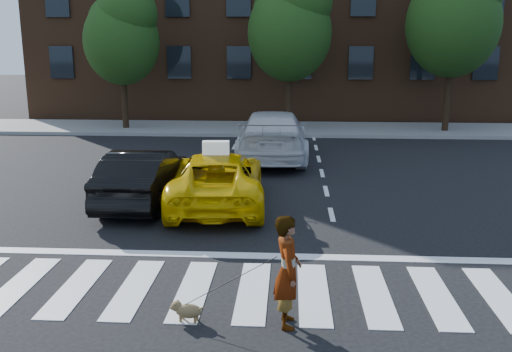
# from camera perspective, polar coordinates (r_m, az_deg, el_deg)

# --- Properties ---
(ground) EXTENTS (120.00, 120.00, 0.00)m
(ground) POSITION_cam_1_polar(r_m,az_deg,el_deg) (9.67, -0.28, -11.47)
(ground) COLOR black
(ground) RESTS_ON ground
(crosswalk) EXTENTS (13.00, 2.40, 0.01)m
(crosswalk) POSITION_cam_1_polar(r_m,az_deg,el_deg) (9.66, -0.28, -11.44)
(crosswalk) COLOR silver
(crosswalk) RESTS_ON ground
(stop_line) EXTENTS (12.00, 0.30, 0.01)m
(stop_line) POSITION_cam_1_polar(r_m,az_deg,el_deg) (11.13, 0.25, -7.98)
(stop_line) COLOR silver
(stop_line) RESTS_ON ground
(sidewalk_far) EXTENTS (30.00, 4.00, 0.15)m
(sidewalk_far) POSITION_cam_1_polar(r_m,az_deg,el_deg) (26.56, 2.17, 4.74)
(sidewalk_far) COLOR slate
(sidewalk_far) RESTS_ON ground
(building) EXTENTS (26.00, 10.00, 12.00)m
(building) POSITION_cam_1_polar(r_m,az_deg,el_deg) (33.81, 2.57, 16.66)
(building) COLOR #4F301C
(building) RESTS_ON ground
(tree_left) EXTENTS (3.39, 3.38, 6.50)m
(tree_left) POSITION_cam_1_polar(r_m,az_deg,el_deg) (26.83, -13.27, 13.85)
(tree_left) COLOR black
(tree_left) RESTS_ON ground
(tree_mid) EXTENTS (3.69, 3.69, 7.10)m
(tree_mid) POSITION_cam_1_polar(r_m,az_deg,el_deg) (25.76, 3.47, 15.12)
(tree_mid) COLOR black
(tree_mid) RESTS_ON ground
(tree_right) EXTENTS (4.00, 4.00, 7.70)m
(tree_right) POSITION_cam_1_polar(r_m,az_deg,el_deg) (26.70, 19.25, 15.25)
(tree_right) COLOR black
(tree_right) RESTS_ON ground
(taxi) EXTENTS (2.61, 5.04, 1.36)m
(taxi) POSITION_cam_1_polar(r_m,az_deg,el_deg) (14.34, -3.87, -0.30)
(taxi) COLOR #D6AC04
(taxi) RESTS_ON ground
(black_sedan) EXTENTS (1.56, 4.28, 1.40)m
(black_sedan) POSITION_cam_1_polar(r_m,az_deg,el_deg) (14.75, -11.18, -0.05)
(black_sedan) COLOR black
(black_sedan) RESTS_ON ground
(white_suv) EXTENTS (2.49, 5.91, 1.70)m
(white_suv) POSITION_cam_1_polar(r_m,az_deg,el_deg) (19.96, 1.66, 4.12)
(white_suv) COLOR silver
(white_suv) RESTS_ON ground
(woman) EXTENTS (0.46, 0.65, 1.67)m
(woman) POSITION_cam_1_polar(r_m,az_deg,el_deg) (8.30, 3.18, -9.50)
(woman) COLOR #999999
(woman) RESTS_ON ground
(dog) EXTENTS (0.54, 0.27, 0.31)m
(dog) POSITION_cam_1_polar(r_m,az_deg,el_deg) (8.72, -7.01, -13.18)
(dog) COLOR #8B6346
(dog) RESTS_ON ground
(taxi_sign) EXTENTS (0.67, 0.33, 0.32)m
(taxi_sign) POSITION_cam_1_polar(r_m,az_deg,el_deg) (13.97, -4.03, 2.84)
(taxi_sign) COLOR white
(taxi_sign) RESTS_ON taxi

